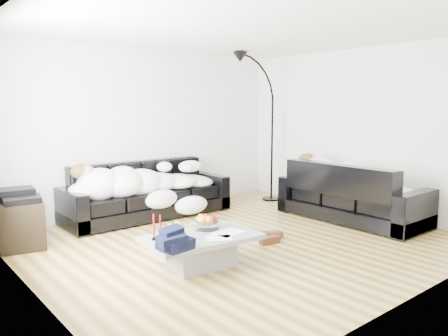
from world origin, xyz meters
TOP-DOWN VIEW (x-y plane):
  - ground at (0.00, 0.00)m, footprint 5.00×5.00m
  - wall_back at (0.00, 2.25)m, footprint 5.00×0.02m
  - wall_left at (-2.50, 0.00)m, footprint 0.02×4.50m
  - wall_right at (2.50, 0.00)m, footprint 0.02×4.50m
  - ceiling at (0.00, 0.00)m, footprint 5.00×5.00m
  - sofa_back at (-0.28, 1.80)m, footprint 2.57×0.89m
  - sofa_right at (1.97, -0.31)m, footprint 0.93×2.16m
  - sleeper_back at (-0.28, 1.75)m, footprint 2.17×0.75m
  - sleeper_right at (1.97, -0.31)m, footprint 0.78×1.85m
  - teal_cushion at (1.91, 0.35)m, footprint 0.42×0.38m
  - coffee_table at (-0.93, -0.46)m, footprint 1.25×0.80m
  - fruit_bowl at (-0.74, -0.29)m, footprint 0.29×0.29m
  - wine_glass_a at (-1.17, -0.36)m, footprint 0.08×0.08m
  - wine_glass_b at (-1.28, -0.40)m, footprint 0.09×0.09m
  - wine_glass_c at (-1.07, -0.50)m, footprint 0.09×0.09m
  - candle_left at (-1.39, -0.28)m, footprint 0.06×0.06m
  - candle_right at (-1.27, -0.19)m, footprint 0.05×0.05m
  - newspaper_a at (-0.66, -0.56)m, footprint 0.36×0.30m
  - newspaper_b at (-0.85, -0.66)m, footprint 0.33×0.29m
  - navy_jacket at (-1.41, -0.68)m, footprint 0.33×0.28m
  - shoes at (0.28, -0.28)m, footprint 0.53×0.45m
  - av_cabinet at (-2.21, 1.59)m, footprint 0.73×0.92m
  - stereo at (-2.21, 1.59)m, footprint 0.47×0.38m
  - floor_lamp at (2.08, 1.47)m, footprint 0.83×0.33m

SIDE VIEW (x-z plane):
  - ground at x=0.00m, z-range 0.00..0.00m
  - shoes at x=0.28m, z-range 0.00..0.10m
  - coffee_table at x=-0.93m, z-range 0.00..0.35m
  - av_cabinet at x=-2.21m, z-range 0.00..0.56m
  - newspaper_b at x=-0.85m, z-range 0.35..0.36m
  - newspaper_a at x=-0.66m, z-range 0.35..0.36m
  - sofa_back at x=-0.28m, z-range 0.00..0.84m
  - fruit_bowl at x=-0.74m, z-range 0.35..0.53m
  - sofa_right at x=1.97m, z-range 0.00..0.87m
  - wine_glass_b at x=-1.28m, z-range 0.35..0.53m
  - wine_glass_a at x=-1.17m, z-range 0.35..0.53m
  - wine_glass_c at x=-1.07m, z-range 0.35..0.53m
  - candle_right at x=-1.27m, z-range 0.35..0.57m
  - candle_left at x=-1.39m, z-range 0.35..0.62m
  - navy_jacket at x=-1.41m, z-range 0.43..0.59m
  - stereo at x=-2.21m, z-range 0.56..0.69m
  - sleeper_back at x=-0.28m, z-range 0.42..0.85m
  - sleeper_right at x=1.97m, z-range 0.42..0.87m
  - teal_cushion at x=1.91m, z-range 0.62..0.82m
  - floor_lamp at x=2.08m, z-range 0.00..2.27m
  - wall_back at x=0.00m, z-range 0.00..2.60m
  - wall_left at x=-2.50m, z-range 0.00..2.60m
  - wall_right at x=2.50m, z-range 0.00..2.60m
  - ceiling at x=0.00m, z-range 2.60..2.60m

